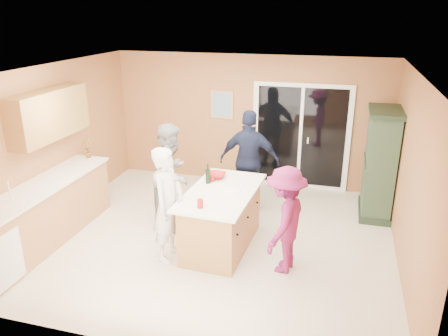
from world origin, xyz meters
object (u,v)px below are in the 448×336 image
(woman_magenta, at_px, (285,220))
(kitchen_island, at_px, (222,221))
(woman_navy, at_px, (250,161))
(woman_white, at_px, (168,205))
(green_hutch, at_px, (380,165))
(woman_grey, at_px, (172,174))

(woman_magenta, bearing_deg, kitchen_island, -99.16)
(woman_navy, bearing_deg, woman_white, 66.25)
(green_hutch, height_order, woman_grey, green_hutch)
(woman_grey, bearing_deg, woman_navy, -52.29)
(kitchen_island, relative_size, woman_magenta, 1.19)
(woman_white, xyz_separation_m, woman_navy, (0.74, 1.94, 0.07))
(green_hutch, bearing_deg, woman_grey, -160.08)
(woman_white, distance_m, woman_magenta, 1.63)
(green_hutch, relative_size, woman_grey, 1.10)
(green_hutch, bearing_deg, woman_white, -141.81)
(woman_navy, bearing_deg, kitchen_island, 83.02)
(kitchen_island, bearing_deg, green_hutch, 40.98)
(woman_white, bearing_deg, green_hutch, -46.77)
(kitchen_island, relative_size, woman_navy, 0.99)
(woman_grey, relative_size, woman_navy, 0.94)
(kitchen_island, xyz_separation_m, woman_white, (-0.64, -0.50, 0.41))
(woman_white, distance_m, woman_navy, 2.08)
(kitchen_island, height_order, woman_white, woman_white)
(woman_white, relative_size, woman_magenta, 1.12)
(kitchen_island, relative_size, woman_grey, 1.04)
(woman_grey, xyz_separation_m, woman_navy, (1.13, 0.84, 0.05))
(woman_grey, relative_size, woman_magenta, 1.14)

